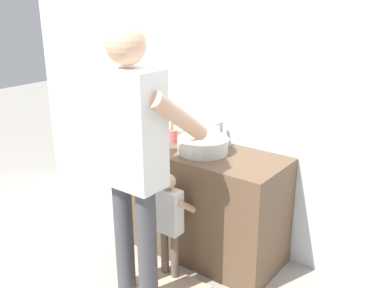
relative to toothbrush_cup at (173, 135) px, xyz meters
The scene contains 9 objects.
ground_plane 0.99m from the toothbrush_cup, 46.07° to the right, with size 14.00×14.00×0.00m, color #9E998E.
back_wall 0.64m from the toothbrush_cup, 41.39° to the left, with size 4.40×0.08×2.70m.
vanity_cabinet 0.57m from the toothbrush_cup, ahead, with size 1.20×0.54×0.82m, color brown.
sink_basin 0.33m from the toothbrush_cup, ahead, with size 0.37×0.37×0.11m.
faucet 0.36m from the toothbrush_cup, 27.06° to the left, with size 0.18×0.14×0.18m.
toothbrush_cup is the anchor object (origin of this frame).
bath_mat 1.09m from the toothbrush_cup, 61.10° to the right, with size 0.64×0.40×0.02m, color #CCAD8E.
child_toddler 0.68m from the toothbrush_cup, 53.58° to the right, with size 0.24×0.24×0.78m.
adult_parent 0.78m from the toothbrush_cup, 68.79° to the right, with size 0.54×0.57×1.75m.
Camera 1 is at (1.67, -2.10, 1.89)m, focal length 40.41 mm.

